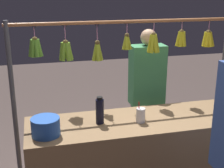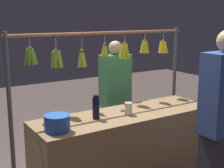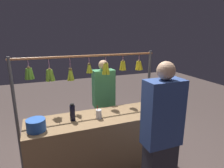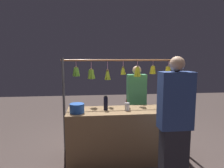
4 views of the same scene
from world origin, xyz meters
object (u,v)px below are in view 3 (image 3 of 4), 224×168
object	(u,v)px
blue_bucket	(36,125)
drink_cup	(98,114)
vendor_person	(104,104)
customer_person	(161,141)
water_bottle	(72,113)

from	to	relation	value
blue_bucket	drink_cup	bearing A→B (deg)	-175.87
blue_bucket	vendor_person	distance (m)	1.40
vendor_person	customer_person	size ratio (longest dim) A/B	0.90
blue_bucket	drink_cup	xyz separation A→B (m)	(-0.80, -0.06, -0.01)
vendor_person	customer_person	world-z (taller)	customer_person
water_bottle	customer_person	bearing A→B (deg)	134.19
customer_person	drink_cup	bearing A→B (deg)	-58.53
water_bottle	blue_bucket	size ratio (longest dim) A/B	1.06
water_bottle	customer_person	size ratio (longest dim) A/B	0.14
water_bottle	customer_person	xyz separation A→B (m)	(-0.82, 0.85, -0.12)
water_bottle	customer_person	world-z (taller)	customer_person
water_bottle	vendor_person	size ratio (longest dim) A/B	0.15
vendor_person	blue_bucket	bearing A→B (deg)	35.33
vendor_person	customer_person	bearing A→B (deg)	95.54
water_bottle	customer_person	distance (m)	1.19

